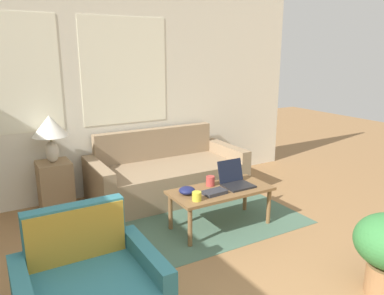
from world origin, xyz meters
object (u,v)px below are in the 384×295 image
Objects in this scene: table_lamp at (50,129)px; couch at (166,176)px; coffee_table at (221,193)px; laptop at (235,180)px; book_red at (215,192)px; cup_navy at (210,181)px; snack_bowl at (187,190)px; cup_yellow at (197,196)px.

couch is at bearing -7.70° from table_lamp.
laptop is at bearing 5.13° from coffee_table.
book_red is at bearing -162.95° from laptop.
book_red is (-0.33, -0.10, -0.04)m from laptop.
laptop is 1.27× the size of book_red.
laptop reaches higher than book_red.
cup_navy is at bearing -86.89° from couch.
table_lamp is at bearing 130.40° from snack_bowl.
snack_bowl is at bearing -104.97° from couch.
coffee_table is at bearing -74.39° from cup_navy.
snack_bowl is at bearing 171.69° from coffee_table.
table_lamp is at bearing 137.86° from coffee_table.
laptop is 0.26m from cup_navy.
laptop is 2.96× the size of cup_navy.
laptop is (1.60, -1.25, -0.49)m from table_lamp.
table_lamp is 0.50× the size of coffee_table.
couch reaches higher than cup_navy.
table_lamp reaches higher than snack_bowl.
couch is 1.10m from snack_bowl.
cup_yellow is (-0.33, -0.28, -0.01)m from cup_navy.
snack_bowl is at bearing -49.60° from table_lamp.
coffee_table is 3.48× the size of laptop.
couch is 21.34× the size of cup_yellow.
cup_navy is 1.15× the size of cup_yellow.
cup_yellow is at bearing -167.06° from book_red.
laptop is (0.29, -1.08, 0.22)m from couch.
couch is at bearing 77.17° from cup_yellow.
coffee_table is 0.38m from snack_bowl.
coffee_table is at bearing -42.14° from table_lamp.
snack_bowl is (1.04, -1.22, -0.51)m from table_lamp.
couch is at bearing 75.03° from snack_bowl.
table_lamp reaches higher than book_red.
laptop is at bearing -3.67° from snack_bowl.
coffee_table is 0.41m from cup_yellow.
cup_yellow reaches higher than coffee_table.
laptop is 0.34m from book_red.
laptop is at bearing -38.06° from table_lamp.
table_lamp reaches higher than coffee_table.
cup_yellow is 0.37× the size of book_red.
couch is at bearing 88.15° from book_red.
snack_bowl reaches higher than book_red.
coffee_table is 0.22m from laptop.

